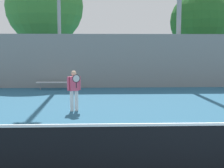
% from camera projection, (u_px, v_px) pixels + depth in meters
% --- Properties ---
extents(tennis_net, '(10.26, 0.09, 1.06)m').
position_uv_depth(tennis_net, '(208.00, 150.00, 5.92)').
color(tennis_net, black).
rests_on(tennis_net, ground_plane).
extents(tennis_player, '(0.52, 0.49, 1.59)m').
position_uv_depth(tennis_player, '(74.00, 88.00, 12.16)').
color(tennis_player, silver).
rests_on(tennis_player, ground_plane).
extents(bench_by_gate, '(2.09, 0.40, 0.45)m').
position_uv_depth(bench_by_gate, '(54.00, 83.00, 18.63)').
color(bench_by_gate, silver).
rests_on(bench_by_gate, ground_plane).
extents(back_fence, '(28.56, 0.06, 3.33)m').
position_uv_depth(back_fence, '(133.00, 61.00, 19.44)').
color(back_fence, gray).
rests_on(back_fence, ground_plane).
extents(tree_green_tall, '(5.92, 5.92, 8.60)m').
position_uv_depth(tree_green_tall, '(45.00, 7.00, 23.97)').
color(tree_green_tall, brown).
rests_on(tree_green_tall, ground_plane).
extents(tree_green_broad, '(4.45, 4.45, 6.70)m').
position_uv_depth(tree_green_broad, '(200.00, 21.00, 23.42)').
color(tree_green_broad, brown).
rests_on(tree_green_broad, ground_plane).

